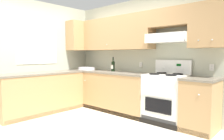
# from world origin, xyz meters

# --- Properties ---
(ground_plane) EXTENTS (7.04, 7.04, 0.00)m
(ground_plane) POSITION_xyz_m (0.00, 0.00, 0.00)
(ground_plane) COLOR beige
(wall_back) EXTENTS (4.68, 0.57, 2.55)m
(wall_back) POSITION_xyz_m (0.39, 1.53, 1.48)
(wall_back) COLOR #B7BAA3
(wall_back) RESTS_ON ground_plane
(wall_left) EXTENTS (0.47, 4.00, 2.55)m
(wall_left) POSITION_xyz_m (-1.59, 0.23, 1.34)
(wall_left) COLOR #B7BAA3
(wall_left) RESTS_ON ground_plane
(counter_back_run) EXTENTS (3.60, 0.65, 0.91)m
(counter_back_run) POSITION_xyz_m (0.02, 1.24, 0.45)
(counter_back_run) COLOR tan
(counter_back_run) RESTS_ON ground_plane
(counter_left_run) EXTENTS (0.63, 1.91, 0.91)m
(counter_left_run) POSITION_xyz_m (-1.24, -0.00, 0.45)
(counter_left_run) COLOR tan
(counter_left_run) RESTS_ON ground_plane
(stove) EXTENTS (0.76, 0.62, 1.20)m
(stove) POSITION_xyz_m (1.14, 1.25, 0.48)
(stove) COLOR white
(stove) RESTS_ON ground_plane
(wine_bottle) EXTENTS (0.08, 0.08, 0.34)m
(wine_bottle) POSITION_xyz_m (-0.29, 1.33, 1.05)
(wine_bottle) COLOR black
(wine_bottle) RESTS_ON counter_back_run
(bowl) EXTENTS (0.35, 0.26, 0.07)m
(bowl) POSITION_xyz_m (-1.11, 1.21, 0.93)
(bowl) COLOR silver
(bowl) RESTS_ON counter_back_run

